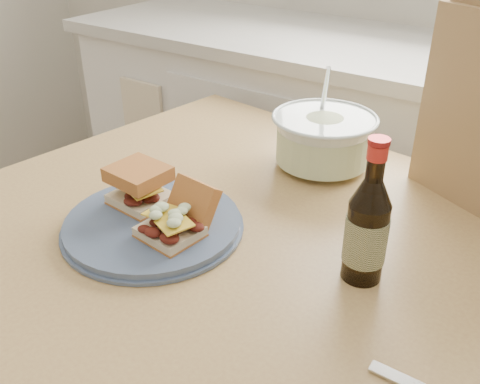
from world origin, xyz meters
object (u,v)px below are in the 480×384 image
Objects in this scene: plate at (153,224)px; coleslaw_bowl at (323,142)px; dining_table at (216,278)px; beer_bottle at (367,229)px.

coleslaw_bowl is at bearing 71.77° from plate.
plate is (-0.08, -0.07, 0.13)m from dining_table.
beer_bottle reaches higher than coleslaw_bowl.
beer_bottle reaches higher than dining_table.
beer_bottle reaches higher than plate.
dining_table is 5.02× the size of coleslaw_bowl.
dining_table is at bearing 172.50° from beer_bottle.
plate reaches higher than dining_table.
coleslaw_bowl reaches higher than plate.
dining_table is 0.37m from coleslaw_bowl.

